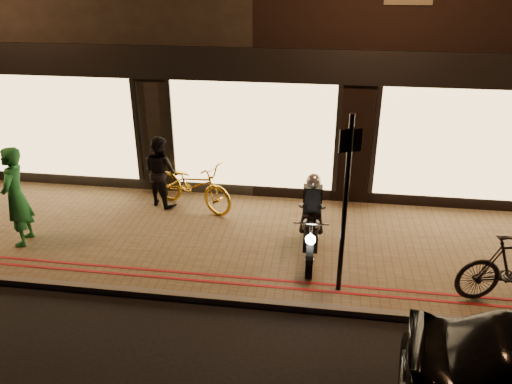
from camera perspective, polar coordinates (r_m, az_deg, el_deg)
ground at (r=8.34m, az=-4.57°, el=-12.70°), size 90.00×90.00×0.00m
sidewalk at (r=9.94m, az=-2.08°, el=-5.55°), size 50.00×4.00×0.12m
kerb_stone at (r=8.35m, az=-4.51°, el=-12.17°), size 50.00×0.14×0.12m
red_kerb_lines at (r=8.71m, az=-3.80°, el=-9.91°), size 50.00×0.26×0.01m
motorcycle at (r=9.09m, az=6.33°, el=-3.91°), size 0.60×1.94×1.59m
sign_post at (r=7.73m, az=10.21°, el=-0.67°), size 0.33×0.17×3.00m
bicycle_gold at (r=10.98m, az=-7.25°, el=0.83°), size 2.20×1.54×1.10m
person_green at (r=10.35m, az=-25.76°, el=-0.50°), size 0.58×0.78×1.94m
person_dark at (r=11.15m, az=-10.91°, el=2.34°), size 0.97×0.90×1.60m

